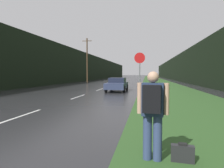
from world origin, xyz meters
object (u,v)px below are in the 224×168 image
object	(u,v)px
hitchhiker_with_backpack	(153,110)
car_passing_near	(117,84)
stop_sign	(140,74)
suitcase	(183,154)

from	to	relation	value
hitchhiker_with_backpack	car_passing_near	size ratio (longest dim) A/B	0.39
hitchhiker_with_backpack	car_passing_near	world-z (taller)	hitchhiker_with_backpack
stop_sign	hitchhiker_with_backpack	size ratio (longest dim) A/B	1.65
suitcase	stop_sign	bearing A→B (deg)	105.32
stop_sign	hitchhiker_with_backpack	bearing A→B (deg)	-86.24
hitchhiker_with_backpack	suitcase	distance (m)	1.01
hitchhiker_with_backpack	car_passing_near	bearing A→B (deg)	107.81
car_passing_near	suitcase	bearing A→B (deg)	102.69
car_passing_near	stop_sign	bearing A→B (deg)	106.64
hitchhiker_with_backpack	suitcase	size ratio (longest dim) A/B	3.94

